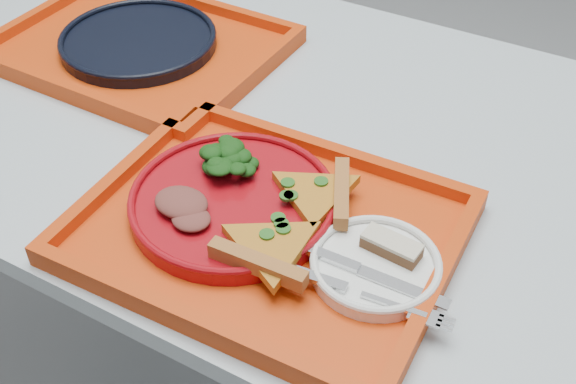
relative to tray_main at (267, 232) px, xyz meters
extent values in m
cube|color=#A6B2BA|center=(-0.11, 0.21, -0.02)|extent=(1.60, 0.80, 0.03)
cylinder|color=gray|center=(-0.83, 0.53, -0.40)|extent=(0.05, 0.05, 0.72)
cube|color=#C2350A|center=(0.00, 0.00, 0.00)|extent=(0.46, 0.36, 0.01)
cube|color=#C2350A|center=(-0.41, 0.27, 0.00)|extent=(0.45, 0.36, 0.01)
cylinder|color=maroon|center=(-0.06, 0.01, 0.02)|extent=(0.26, 0.26, 0.02)
cylinder|color=white|center=(0.14, 0.00, 0.01)|extent=(0.15, 0.15, 0.01)
cylinder|color=black|center=(-0.41, 0.27, 0.01)|extent=(0.26, 0.26, 0.02)
ellipsoid|color=black|center=(-0.09, 0.06, 0.04)|extent=(0.08, 0.07, 0.04)
ellipsoid|color=brown|center=(-0.10, -0.04, 0.03)|extent=(0.07, 0.06, 0.02)
cube|color=#542B1C|center=(0.15, 0.03, 0.03)|extent=(0.07, 0.03, 0.01)
cube|color=beige|center=(0.15, 0.03, 0.04)|extent=(0.07, 0.03, 0.00)
cube|color=silver|center=(0.15, -0.02, 0.02)|extent=(0.19, 0.02, 0.01)
cube|color=silver|center=(0.15, -0.05, 0.02)|extent=(0.19, 0.04, 0.01)
camera|label=1|loc=(0.33, -0.54, 0.63)|focal=45.00mm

